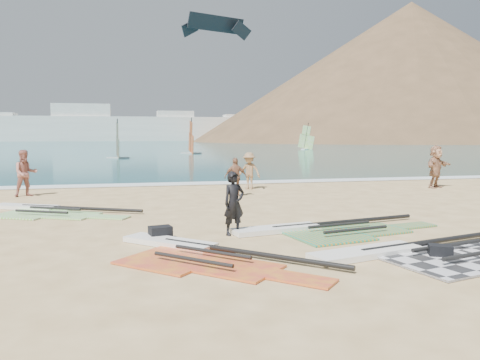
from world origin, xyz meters
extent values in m
plane|color=#E5C286|center=(0.00, 0.00, 0.00)|extent=(300.00, 300.00, 0.00)
cube|color=#0D565C|center=(0.00, 132.00, 0.00)|extent=(300.00, 240.00, 0.06)
cube|color=white|center=(0.00, 12.30, 0.00)|extent=(300.00, 1.20, 0.04)
cube|color=white|center=(-20.00, 150.00, 4.03)|extent=(160.00, 8.00, 8.00)
cube|color=white|center=(-20.00, 150.00, 6.03)|extent=(18.00, 7.00, 12.00)
cube|color=white|center=(10.00, 150.00, 5.03)|extent=(12.00, 7.00, 10.00)
cube|color=white|center=(35.00, 150.00, 4.53)|extent=(16.00, 7.00, 9.00)
cube|color=white|center=(55.00, 150.00, 5.53)|extent=(10.00, 7.00, 11.00)
cone|color=brown|center=(85.00, 130.00, 0.00)|extent=(143.00, 143.00, 45.00)
cone|color=brown|center=(120.00, 140.00, 0.00)|extent=(70.00, 70.00, 28.00)
cube|color=#2A2A2D|center=(2.29, -2.49, 0.02)|extent=(2.30, 2.45, 0.04)
cylinder|color=black|center=(3.37, -1.26, 0.10)|extent=(4.63, 1.25, 0.11)
cylinder|color=black|center=(2.91, -1.96, 0.16)|extent=(1.92, 0.55, 0.08)
cylinder|color=black|center=(3.08, -2.66, 0.16)|extent=(1.92, 0.55, 0.08)
cube|color=white|center=(1.17, -1.81, 0.06)|extent=(2.56, 1.25, 0.12)
cube|color=#58D122|center=(-6.49, 4.91, 0.02)|extent=(2.31, 2.40, 0.04)
cube|color=#58D122|center=(-5.17, 4.25, 0.02)|extent=(1.69, 1.65, 0.04)
cube|color=#58D122|center=(-4.09, 3.71, 0.02)|extent=(1.24, 0.99, 0.04)
cylinder|color=black|center=(-5.04, 5.11, 0.10)|extent=(3.84, 1.99, 0.10)
cylinder|color=black|center=(-5.76, 4.91, 0.16)|extent=(1.60, 0.85, 0.07)
cylinder|color=black|center=(-6.05, 4.33, 0.16)|extent=(1.60, 0.85, 0.07)
cube|color=white|center=(-6.86, 6.02, 0.06)|extent=(2.25, 1.53, 0.12)
cube|color=orange|center=(1.09, 0.12, 0.02)|extent=(2.05, 2.20, 0.04)
cube|color=orange|center=(2.58, 0.42, 0.02)|extent=(1.55, 1.47, 0.04)
cube|color=orange|center=(3.80, 0.65, 0.02)|extent=(1.23, 0.78, 0.04)
cylinder|color=black|center=(2.14, 1.20, 0.10)|extent=(4.32, 0.94, 0.10)
cylinder|color=black|center=(1.68, 0.58, 0.16)|extent=(1.79, 0.42, 0.08)
cylinder|color=black|center=(1.81, -0.08, 0.16)|extent=(1.79, 0.42, 0.08)
cube|color=white|center=(0.08, 0.80, 0.06)|extent=(2.36, 1.05, 0.12)
cube|color=red|center=(-2.59, -1.22, 0.02)|extent=(2.46, 2.47, 0.04)
cube|color=red|center=(-1.51, -2.22, 0.02)|extent=(1.75, 1.75, 0.04)
cube|color=red|center=(-0.64, -3.04, 0.02)|extent=(1.18, 1.16, 0.04)
cylinder|color=black|center=(-1.15, -1.43, 0.10)|extent=(3.15, 2.97, 0.10)
cylinder|color=black|center=(-1.90, -1.42, 0.16)|extent=(1.32, 1.25, 0.07)
cylinder|color=black|center=(-2.34, -1.89, 0.16)|extent=(1.32, 1.25, 0.07)
cube|color=white|center=(-2.62, -0.05, 0.06)|extent=(2.02, 1.94, 0.12)
cube|color=black|center=(-2.79, 0.54, 0.16)|extent=(0.57, 0.46, 0.32)
cube|color=black|center=(2.53, -2.26, 0.13)|extent=(0.52, 0.46, 0.26)
imported|color=black|center=(-1.02, 0.69, 0.77)|extent=(0.65, 0.54, 1.54)
imported|color=#B56D5E|center=(-7.52, 9.33, 0.91)|extent=(1.09, 0.98, 1.82)
imported|color=#97724D|center=(1.57, 9.75, 0.82)|extent=(1.21, 1.11, 1.63)
imported|color=#996549|center=(0.49, 7.57, 0.76)|extent=(0.90, 0.39, 1.52)
imported|color=tan|center=(9.93, 8.40, 0.97)|extent=(1.86, 1.34, 1.94)
cube|color=white|center=(-5.01, 37.16, 0.09)|extent=(2.22, 0.92, 0.13)
cube|color=#DB3D05|center=(-5.01, 37.16, 1.14)|extent=(0.42, 2.63, 2.35)
cube|color=#DB3D05|center=(-5.01, 37.16, 2.76)|extent=(0.26, 1.48, 1.63)
cylinder|color=black|center=(-5.01, 37.16, 2.04)|extent=(0.19, 0.75, 3.73)
cube|color=white|center=(3.29, 46.53, 0.10)|extent=(2.48, 0.92, 0.14)
cube|color=red|center=(3.29, 46.53, 1.28)|extent=(0.33, 2.97, 2.65)
cube|color=red|center=(3.29, 46.53, 3.10)|extent=(0.21, 1.67, 1.84)
cylinder|color=black|center=(3.29, 46.53, 2.29)|extent=(0.18, 0.84, 4.20)
cube|color=white|center=(22.45, 58.14, 0.10)|extent=(2.10, 2.06, 0.13)
cube|color=#7BCB26|center=(22.45, 58.14, 1.21)|extent=(1.98, 2.06, 2.48)
cube|color=#7BCB26|center=(22.45, 58.14, 2.91)|extent=(1.13, 1.18, 1.73)
cylinder|color=black|center=(22.45, 58.14, 2.16)|extent=(0.61, 0.63, 3.94)
cube|color=black|center=(6.73, 48.26, 16.01)|extent=(7.42, 3.41, 1.82)
cube|color=black|center=(3.69, 47.19, 15.31)|extent=(2.27, 1.57, 2.31)
cube|color=black|center=(9.78, 49.34, 15.31)|extent=(2.63, 1.13, 2.31)
camera|label=1|loc=(-3.31, -10.22, 2.44)|focal=35.00mm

